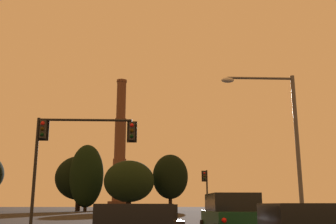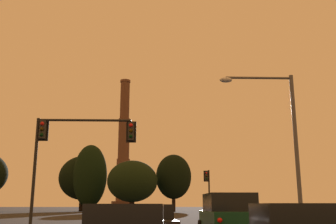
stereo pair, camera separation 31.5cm
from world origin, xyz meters
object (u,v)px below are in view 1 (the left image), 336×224
at_px(traffic_light_far_right, 206,186).
at_px(smokestack, 120,156).
at_px(traffic_light_overhead_left, 70,143).
at_px(street_lamp, 283,132).
at_px(suv_right_lane_front, 232,218).

xyz_separation_m(traffic_light_far_right, smokestack, (-16.15, 77.73, 12.70)).
height_order(traffic_light_overhead_left, street_lamp, street_lamp).
bearing_deg(smokestack, traffic_light_overhead_left, -87.02).
bearing_deg(suv_right_lane_front, smokestack, 96.96).
height_order(traffic_light_far_right, smokestack, smokestack).
height_order(suv_right_lane_front, traffic_light_overhead_left, traffic_light_overhead_left).
bearing_deg(traffic_light_overhead_left, smokestack, 92.98).
bearing_deg(smokestack, traffic_light_far_right, -78.26).
distance_m(traffic_light_far_right, smokestack, 80.40).
relative_size(suv_right_lane_front, street_lamp, 0.63).
relative_size(traffic_light_far_right, street_lamp, 0.68).
distance_m(suv_right_lane_front, street_lamp, 5.67).
bearing_deg(street_lamp, traffic_light_far_right, 90.42).
relative_size(traffic_light_overhead_left, traffic_light_far_right, 1.18).
xyz_separation_m(traffic_light_overhead_left, street_lamp, (11.09, -3.63, 0.08)).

